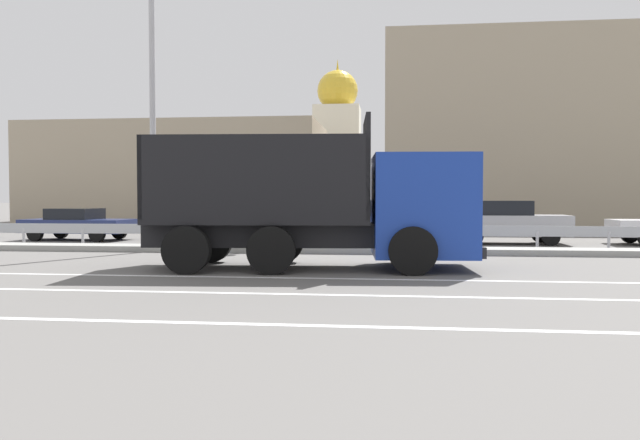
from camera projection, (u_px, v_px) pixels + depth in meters
The scene contains 16 objects.
ground_plane at pixel (318, 262), 15.79m from camera, with size 320.00×320.00×0.00m, color #605E5B.
lane_strip_0 at pixel (297, 278), 12.74m from camera, with size 63.14×0.16×0.01m, color silver.
lane_strip_1 at pixel (278, 294), 10.64m from camera, with size 63.14×0.16×0.01m, color silver.
lane_strip_2 at pixel (243, 324), 8.11m from camera, with size 63.14×0.16×0.01m, color silver.
median_island at pixel (329, 250), 18.56m from camera, with size 34.72×1.10×0.18m, color gray.
median_guardrail at pixel (333, 232), 19.68m from camera, with size 63.14×0.09×0.78m.
dump_truck at pixel (354, 211), 14.43m from camera, with size 7.70×3.18×3.46m.
median_road_sign at pixel (253, 211), 18.78m from camera, with size 0.76×0.16×2.34m.
street_lamp_1 at pixel (150, 85), 18.66m from camera, with size 0.71×2.55×8.96m.
parked_car_2 at pixel (77, 223), 24.05m from camera, with size 4.21×2.06×1.23m.
parked_car_3 at pixel (222, 221), 23.73m from camera, with size 4.30×2.09×1.43m.
parked_car_4 at pixel (349, 221), 22.95m from camera, with size 4.13×2.06×1.55m.
parked_car_5 at pixel (508, 222), 22.10m from camera, with size 4.11×1.78×1.53m.
background_building_0 at pixel (179, 174), 42.19m from camera, with size 19.23×8.34×6.50m, color tan.
background_building_1 at pixel (559, 134), 35.89m from camera, with size 19.84×8.32×10.64m, color tan.
church_tower at pixel (337, 146), 49.74m from camera, with size 3.60×3.60×12.64m.
Camera 1 is at (1.85, -15.63, 1.65)m, focal length 35.00 mm.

